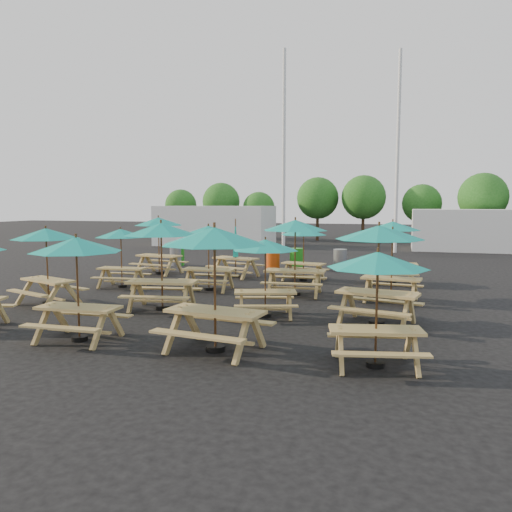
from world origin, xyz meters
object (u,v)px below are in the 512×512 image
(picnic_unit_11, at_px, (304,234))
(picnic_unit_9, at_px, (265,250))
(waste_bin_0, at_px, (178,255))
(waste_bin_3, at_px, (296,259))
(picnic_unit_5, at_px, (161,235))
(waste_bin_1, at_px, (176,255))
(picnic_unit_3, at_px, (158,225))
(waste_bin_4, at_px, (340,260))
(picnic_unit_6, at_px, (208,234))
(picnic_unit_13, at_px, (379,239))
(picnic_unit_2, at_px, (121,237))
(picnic_unit_7, at_px, (236,253))
(picnic_unit_12, at_px, (378,267))
(picnic_unit_8, at_px, (215,244))
(picnic_unit_15, at_px, (393,230))
(picnic_unit_1, at_px, (46,239))
(picnic_unit_14, at_px, (392,239))
(waste_bin_2, at_px, (273,259))
(picnic_unit_4, at_px, (76,251))
(picnic_unit_10, at_px, (295,230))

(picnic_unit_11, bearing_deg, picnic_unit_9, -75.94)
(waste_bin_0, relative_size, waste_bin_3, 1.00)
(picnic_unit_5, distance_m, picnic_unit_11, 6.89)
(picnic_unit_11, distance_m, waste_bin_1, 7.52)
(picnic_unit_3, bearing_deg, waste_bin_4, 31.71)
(picnic_unit_6, distance_m, picnic_unit_13, 6.73)
(waste_bin_1, relative_size, waste_bin_3, 1.00)
(picnic_unit_2, height_order, picnic_unit_11, picnic_unit_2)
(picnic_unit_7, relative_size, waste_bin_4, 2.43)
(picnic_unit_9, relative_size, picnic_unit_12, 1.02)
(picnic_unit_5, bearing_deg, picnic_unit_2, 126.75)
(picnic_unit_8, height_order, picnic_unit_15, picnic_unit_8)
(picnic_unit_5, height_order, waste_bin_4, picnic_unit_5)
(picnic_unit_1, xyz_separation_m, picnic_unit_6, (3.58, 3.64, -0.03))
(picnic_unit_3, bearing_deg, picnic_unit_1, -82.10)
(picnic_unit_1, height_order, picnic_unit_11, picnic_unit_1)
(picnic_unit_11, height_order, picnic_unit_14, picnic_unit_14)
(picnic_unit_6, xyz_separation_m, waste_bin_3, (1.75, 6.13, -1.43))
(picnic_unit_2, xyz_separation_m, picnic_unit_6, (3.18, 0.32, 0.12))
(picnic_unit_7, xyz_separation_m, waste_bin_1, (-3.96, 2.75, -0.48))
(picnic_unit_12, relative_size, waste_bin_4, 2.22)
(picnic_unit_6, relative_size, waste_bin_2, 2.30)
(picnic_unit_4, bearing_deg, picnic_unit_5, 84.05)
(picnic_unit_2, relative_size, picnic_unit_3, 0.87)
(picnic_unit_6, xyz_separation_m, picnic_unit_8, (2.80, -6.58, 0.25))
(picnic_unit_5, bearing_deg, picnic_unit_1, 175.98)
(picnic_unit_1, bearing_deg, picnic_unit_11, 65.51)
(waste_bin_1, distance_m, waste_bin_3, 5.85)
(picnic_unit_11, bearing_deg, picnic_unit_3, -169.22)
(picnic_unit_4, xyz_separation_m, picnic_unit_5, (0.24, 3.40, 0.16))
(picnic_unit_14, relative_size, picnic_unit_15, 0.95)
(picnic_unit_10, height_order, picnic_unit_11, picnic_unit_10)
(picnic_unit_11, height_order, waste_bin_3, picnic_unit_11)
(picnic_unit_9, relative_size, picnic_unit_13, 0.88)
(picnic_unit_13, bearing_deg, picnic_unit_4, -138.95)
(picnic_unit_12, distance_m, waste_bin_3, 13.53)
(picnic_unit_3, bearing_deg, picnic_unit_8, -48.53)
(picnic_unit_11, bearing_deg, picnic_unit_13, -52.50)
(picnic_unit_3, height_order, waste_bin_2, picnic_unit_3)
(picnic_unit_1, height_order, waste_bin_1, picnic_unit_1)
(picnic_unit_3, distance_m, picnic_unit_6, 4.71)
(picnic_unit_6, xyz_separation_m, picnic_unit_13, (5.79, -3.44, 0.20))
(picnic_unit_11, relative_size, picnic_unit_14, 0.94)
(waste_bin_0, bearing_deg, picnic_unit_8, -61.56)
(picnic_unit_7, bearing_deg, picnic_unit_10, -30.11)
(picnic_unit_5, height_order, picnic_unit_15, picnic_unit_5)
(picnic_unit_4, relative_size, picnic_unit_5, 0.92)
(picnic_unit_11, height_order, waste_bin_0, picnic_unit_11)
(waste_bin_1, relative_size, waste_bin_4, 1.00)
(waste_bin_3, bearing_deg, picnic_unit_3, -150.25)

